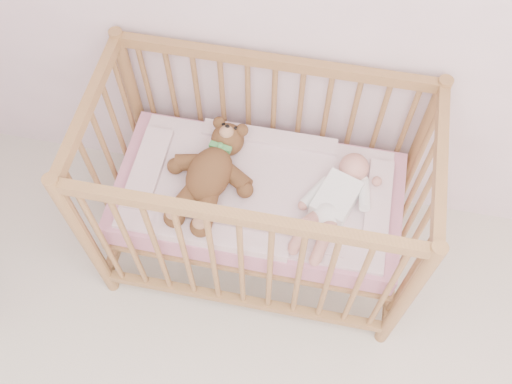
# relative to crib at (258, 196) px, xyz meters

# --- Properties ---
(crib) EXTENTS (1.36, 0.76, 1.00)m
(crib) POSITION_rel_crib_xyz_m (0.00, 0.00, 0.00)
(crib) COLOR #B1824B
(crib) RESTS_ON floor
(mattress) EXTENTS (1.22, 0.62, 0.13)m
(mattress) POSITION_rel_crib_xyz_m (0.00, 0.00, -0.01)
(mattress) COLOR pink
(mattress) RESTS_ON crib
(blanket) EXTENTS (1.10, 0.58, 0.06)m
(blanket) POSITION_rel_crib_xyz_m (0.00, 0.00, 0.06)
(blanket) COLOR pink
(blanket) RESTS_ON mattress
(baby) EXTENTS (0.44, 0.62, 0.13)m
(baby) POSITION_rel_crib_xyz_m (0.32, -0.02, 0.14)
(baby) COLOR white
(baby) RESTS_ON blanket
(teddy_bear) EXTENTS (0.49, 0.63, 0.16)m
(teddy_bear) POSITION_rel_crib_xyz_m (-0.20, -0.02, 0.15)
(teddy_bear) COLOR brown
(teddy_bear) RESTS_ON blanket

